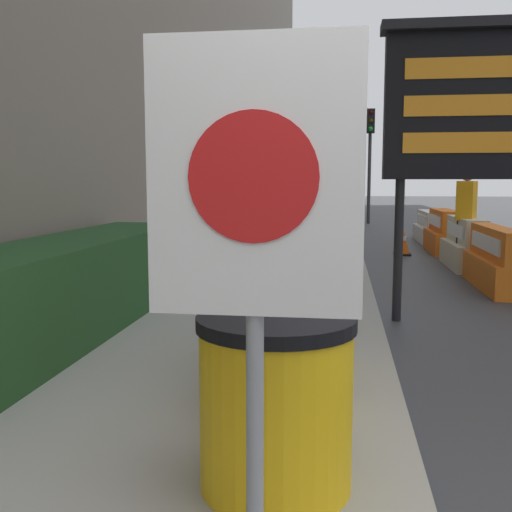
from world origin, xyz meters
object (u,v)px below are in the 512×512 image
barrel_drum_middle (280,345)px  warning_sign (254,212)px  jersey_barrier_orange_near (496,262)px  traffic_cone_mid (442,223)px  jersey_barrier_white (428,228)px  barrel_drum_back (288,312)px  jersey_barrier_cream (466,246)px  jersey_barrier_orange_far (444,234)px  traffic_cone_near (403,241)px  traffic_light_near_curb (370,141)px  pedestrian_worker (466,209)px  message_board (477,106)px  barrel_drum_foreground (276,402)px  traffic_cone_far (438,228)px

barrel_drum_middle → warning_sign: bearing=-87.5°
jersey_barrier_orange_near → traffic_cone_mid: bearing=85.9°
jersey_barrier_white → barrel_drum_back: bearing=-102.9°
jersey_barrier_orange_near → jersey_barrier_white: bearing=90.0°
barrel_drum_middle → jersey_barrier_cream: (2.55, 7.51, -0.16)m
jersey_barrier_orange_far → traffic_cone_near: jersey_barrier_orange_far is taller
barrel_drum_middle → jersey_barrier_cream: 7.93m
traffic_cone_mid → traffic_light_near_curb: size_ratio=0.19×
jersey_barrier_white → pedestrian_worker: size_ratio=1.17×
jersey_barrier_orange_far → jersey_barrier_white: size_ratio=0.89×
barrel_drum_back → message_board: bearing=51.7°
barrel_drum_middle → traffic_cone_near: 9.32m
barrel_drum_foreground → jersey_barrier_orange_far: 11.03m
barrel_drum_foreground → jersey_barrier_orange_far: (2.48, 10.75, -0.15)m
warning_sign → traffic_light_near_curb: bearing=86.4°
barrel_drum_foreground → traffic_cone_mid: size_ratio=1.02×
barrel_drum_foreground → warning_sign: (-0.00, -0.66, 0.88)m
barrel_drum_middle → traffic_cone_far: barrel_drum_middle is taller
traffic_light_near_curb → message_board: bearing=-88.5°
barrel_drum_middle → message_board: (1.73, 3.16, 1.76)m
barrel_drum_foreground → warning_sign: bearing=-90.2°
jersey_barrier_cream → traffic_cone_near: bearing=119.1°
jersey_barrier_orange_far → jersey_barrier_white: (0.00, 2.36, -0.06)m
barrel_drum_foreground → traffic_cone_near: barrel_drum_foreground is taller
barrel_drum_back → traffic_cone_mid: bearing=76.0°
jersey_barrier_white → traffic_cone_near: 3.16m
barrel_drum_back → pedestrian_worker: bearing=68.4°
warning_sign → message_board: 5.09m
traffic_cone_near → traffic_cone_mid: (1.51, 4.45, 0.08)m
barrel_drum_foreground → jersey_barrier_cream: size_ratio=0.44×
jersey_barrier_orange_far → jersey_barrier_white: bearing=90.0°
jersey_barrier_white → traffic_cone_far: 1.10m
barrel_drum_foreground → traffic_cone_mid: bearing=78.1°
barrel_drum_foreground → jersey_barrier_orange_far: size_ratio=0.43×
warning_sign → jersey_barrier_orange_far: (2.48, 11.41, -1.03)m
jersey_barrier_orange_near → traffic_light_near_curb: (-1.21, 13.10, 2.55)m
pedestrian_worker → jersey_barrier_orange_far: bearing=20.2°
jersey_barrier_orange_near → jersey_barrier_white: size_ratio=1.00×
traffic_cone_near → jersey_barrier_orange_far: bearing=35.3°
warning_sign → barrel_drum_back: bearing=92.3°
message_board → traffic_cone_near: size_ratio=5.19×
jersey_barrier_orange_far → traffic_cone_mid: bearing=81.2°
jersey_barrier_white → traffic_cone_mid: (0.59, 1.43, 0.03)m
jersey_barrier_orange_near → traffic_cone_far: jersey_barrier_orange_near is taller
jersey_barrier_cream → pedestrian_worker: bearing=-106.5°
barrel_drum_middle → jersey_barrier_cream: size_ratio=0.44×
pedestrian_worker → warning_sign: bearing=-174.0°
traffic_cone_near → traffic_cone_mid: bearing=71.2°
jersey_barrier_orange_far → traffic_cone_far: jersey_barrier_orange_far is taller
message_board → traffic_cone_far: 10.33m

